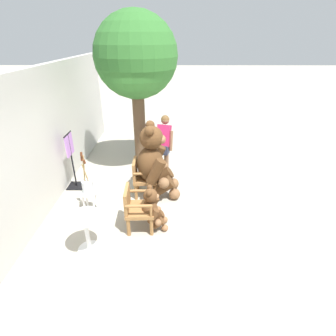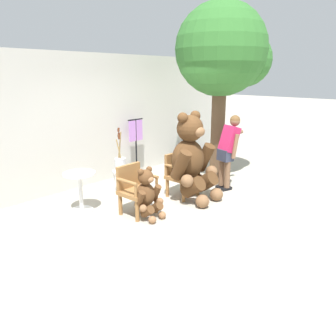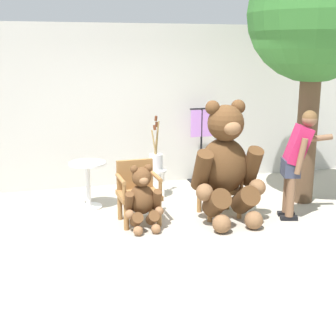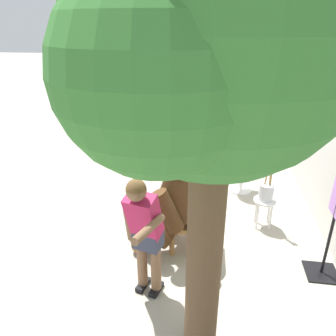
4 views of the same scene
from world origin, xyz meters
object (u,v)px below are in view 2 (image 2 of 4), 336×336
object	(u,v)px
person_visitor	(229,146)
white_stool	(121,175)
teddy_bear_small	(147,194)
patio_tree	(225,53)
round_side_table	(80,187)
wooden_chair_right	(180,173)
wooden_chair_left	(135,188)
clothing_display_stand	(136,146)
brush_bucket	(120,162)
teddy_bear_large	(192,158)

from	to	relation	value
person_visitor	white_stool	world-z (taller)	person_visitor
teddy_bear_small	patio_tree	size ratio (longest dim) A/B	0.23
round_side_table	wooden_chair_right	bearing A→B (deg)	-22.99
patio_tree	round_side_table	bearing A→B (deg)	169.70
wooden_chair_right	teddy_bear_small	size ratio (longest dim) A/B	0.97
wooden_chair_left	clothing_display_stand	distance (m)	2.28
teddy_bear_small	patio_tree	bearing A→B (deg)	8.78
white_stool	round_side_table	size ratio (longest dim) A/B	0.64
brush_bucket	clothing_display_stand	world-z (taller)	clothing_display_stand
teddy_bear_large	white_stool	distance (m)	1.56
round_side_table	clothing_display_stand	distance (m)	2.34
teddy_bear_large	patio_tree	xyz separation A→B (m)	(1.61, 0.42, 1.97)
patio_tree	clothing_display_stand	xyz separation A→B (m)	(-1.30, 1.53, -2.09)
teddy_bear_small	person_visitor	distance (m)	2.25
teddy_bear_small	round_side_table	distance (m)	1.22
wooden_chair_left	clothing_display_stand	size ratio (longest dim) A/B	0.63
brush_bucket	person_visitor	bearing A→B (deg)	-42.01
teddy_bear_large	white_stool	size ratio (longest dim) A/B	3.71
clothing_display_stand	patio_tree	bearing A→B (deg)	-49.78
wooden_chair_right	white_stool	world-z (taller)	wooden_chair_right
wooden_chair_right	person_visitor	world-z (taller)	person_visitor
person_visitor	round_side_table	distance (m)	3.10
teddy_bear_small	teddy_bear_large	bearing A→B (deg)	0.77
teddy_bear_large	round_side_table	bearing A→B (deg)	150.15
teddy_bear_large	clothing_display_stand	size ratio (longest dim) A/B	1.25
round_side_table	clothing_display_stand	xyz separation A→B (m)	(2.13, 0.91, 0.27)
person_visitor	round_side_table	bearing A→B (deg)	156.35
wooden_chair_right	teddy_bear_large	world-z (taller)	teddy_bear_large
teddy_bear_small	person_visitor	world-z (taller)	person_visitor
round_side_table	clothing_display_stand	size ratio (longest dim) A/B	0.53
wooden_chair_left	teddy_bear_small	bearing A→B (deg)	-89.23
white_stool	round_side_table	xyz separation A→B (m)	(-1.13, -0.28, 0.09)
patio_tree	clothing_display_stand	bearing A→B (deg)	130.22
wooden_chair_left	round_side_table	distance (m)	0.98
wooden_chair_right	person_visitor	xyz separation A→B (m)	(1.00, -0.46, 0.46)
person_visitor	patio_tree	distance (m)	2.07
brush_bucket	round_side_table	distance (m)	1.18
patio_tree	clothing_display_stand	distance (m)	2.89
wooden_chair_left	wooden_chair_right	world-z (taller)	same
wooden_chair_right	patio_tree	bearing A→B (deg)	5.12
teddy_bear_large	round_side_table	world-z (taller)	teddy_bear_large
teddy_bear_small	clothing_display_stand	distance (m)	2.50
white_stool	patio_tree	size ratio (longest dim) A/B	0.12
white_stool	brush_bucket	size ratio (longest dim) A/B	0.52
person_visitor	round_side_table	size ratio (longest dim) A/B	2.17
white_stool	clothing_display_stand	distance (m)	1.24
teddy_bear_small	person_visitor	bearing A→B (deg)	-4.48
teddy_bear_small	round_side_table	size ratio (longest dim) A/B	1.23
wooden_chair_left	brush_bucket	distance (m)	1.18
wooden_chair_right	person_visitor	distance (m)	1.19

